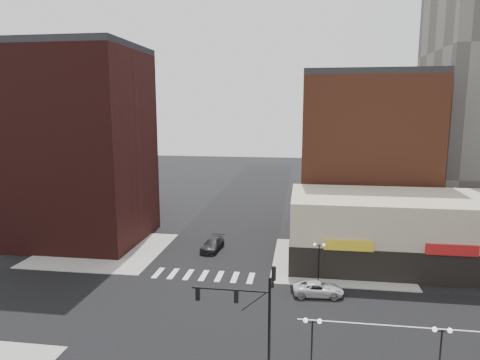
# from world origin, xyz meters

# --- Properties ---
(ground) EXTENTS (240.00, 240.00, 0.00)m
(ground) POSITION_xyz_m (0.00, 0.00, 0.00)
(ground) COLOR black
(ground) RESTS_ON ground
(road_ew) EXTENTS (200.00, 14.00, 0.02)m
(road_ew) POSITION_xyz_m (0.00, 0.00, 0.01)
(road_ew) COLOR black
(road_ew) RESTS_ON ground
(road_ns) EXTENTS (14.00, 200.00, 0.02)m
(road_ns) POSITION_xyz_m (0.00, 0.00, 0.01)
(road_ns) COLOR black
(road_ns) RESTS_ON ground
(sidewalk_nw) EXTENTS (15.00, 15.00, 0.12)m
(sidewalk_nw) POSITION_xyz_m (-14.50, 14.50, 0.06)
(sidewalk_nw) COLOR gray
(sidewalk_nw) RESTS_ON ground
(sidewalk_ne) EXTENTS (15.00, 15.00, 0.12)m
(sidewalk_ne) POSITION_xyz_m (14.50, 14.50, 0.06)
(sidewalk_ne) COLOR gray
(sidewalk_ne) RESTS_ON ground
(building_nw) EXTENTS (16.00, 15.00, 25.00)m
(building_nw) POSITION_xyz_m (-19.00, 18.50, 12.50)
(building_nw) COLOR #371411
(building_nw) RESTS_ON ground
(building_nw_low) EXTENTS (20.00, 18.00, 12.00)m
(building_nw_low) POSITION_xyz_m (-32.00, 34.00, 6.00)
(building_nw_low) COLOR #371411
(building_nw_low) RESTS_ON ground
(building_ne_midrise) EXTENTS (18.00, 15.00, 22.00)m
(building_ne_midrise) POSITION_xyz_m (19.00, 29.50, 11.00)
(building_ne_midrise) COLOR brown
(building_ne_midrise) RESTS_ON ground
(building_ne_row) EXTENTS (24.20, 12.20, 8.00)m
(building_ne_row) POSITION_xyz_m (21.00, 15.00, 3.30)
(building_ne_row) COLOR #C2B19A
(building_ne_row) RESTS_ON ground
(traffic_signal) EXTENTS (5.59, 3.09, 7.77)m
(traffic_signal) POSITION_xyz_m (7.24, -7.83, 4.96)
(traffic_signal) COLOR black
(traffic_signal) RESTS_ON ground
(street_lamp_se_a) EXTENTS (1.22, 0.32, 4.16)m
(street_lamp_se_a) POSITION_xyz_m (11.00, -8.00, 3.29)
(street_lamp_se_a) COLOR black
(street_lamp_se_a) RESTS_ON sidewalk_se
(street_lamp_se_b) EXTENTS (1.22, 0.32, 4.16)m
(street_lamp_se_b) POSITION_xyz_m (19.00, -8.00, 3.29)
(street_lamp_se_b) COLOR black
(street_lamp_se_b) RESTS_ON sidewalk_se
(street_lamp_ne) EXTENTS (1.22, 0.32, 4.16)m
(street_lamp_ne) POSITION_xyz_m (12.00, 8.00, 3.29)
(street_lamp_ne) COLOR black
(street_lamp_ne) RESTS_ON sidewalk_ne
(white_suv) EXTENTS (4.95, 2.57, 1.33)m
(white_suv) POSITION_xyz_m (11.90, 5.02, 0.67)
(white_suv) COLOR silver
(white_suv) RESTS_ON ground
(dark_sedan_north) EXTENTS (2.60, 5.25, 1.47)m
(dark_sedan_north) POSITION_xyz_m (-0.90, 16.52, 0.73)
(dark_sedan_north) COLOR black
(dark_sedan_north) RESTS_ON ground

